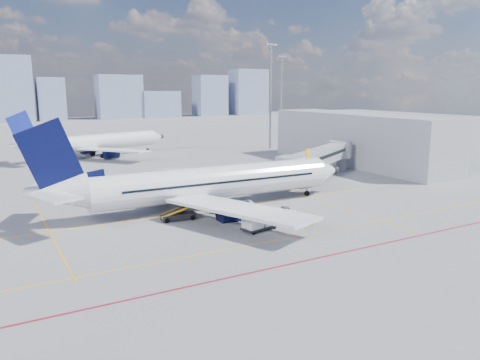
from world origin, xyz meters
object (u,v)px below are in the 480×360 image
object	(u,v)px
cargo_dolly	(259,219)
ramp_worker	(314,219)
main_aircraft	(203,184)
baggage_tug	(287,214)
belt_loader	(179,215)
second_aircraft	(94,143)

from	to	relation	value
cargo_dolly	ramp_worker	bearing A→B (deg)	-24.12
ramp_worker	main_aircraft	bearing A→B (deg)	47.71
main_aircraft	ramp_worker	xyz separation A→B (m)	(7.74, -12.29, -2.46)
baggage_tug	cargo_dolly	world-z (taller)	cargo_dolly
baggage_tug	ramp_worker	distance (m)	3.47
belt_loader	cargo_dolly	bearing A→B (deg)	-47.92
second_aircraft	baggage_tug	xyz separation A→B (m)	(8.40, -61.18, -2.52)
cargo_dolly	belt_loader	world-z (taller)	belt_loader
second_aircraft	ramp_worker	distance (m)	65.19
ramp_worker	belt_loader	bearing A→B (deg)	68.07
belt_loader	baggage_tug	bearing A→B (deg)	-23.85
baggage_tug	ramp_worker	xyz separation A→B (m)	(1.22, -3.25, 0.05)
baggage_tug	cargo_dolly	distance (m)	5.30
second_aircraft	cargo_dolly	bearing A→B (deg)	-102.49
cargo_dolly	belt_loader	bearing A→B (deg)	115.40
baggage_tug	second_aircraft	bearing A→B (deg)	112.49
second_aircraft	belt_loader	xyz separation A→B (m)	(-2.49, -55.16, -2.63)
ramp_worker	cargo_dolly	bearing A→B (deg)	92.96
second_aircraft	cargo_dolly	distance (m)	63.19
baggage_tug	ramp_worker	world-z (taller)	ramp_worker
main_aircraft	belt_loader	bearing A→B (deg)	-143.93
second_aircraft	ramp_worker	world-z (taller)	second_aircraft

